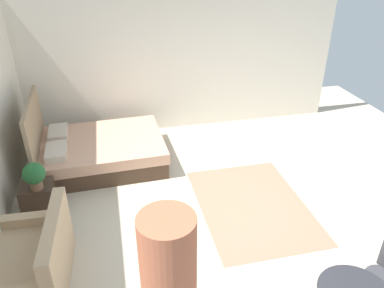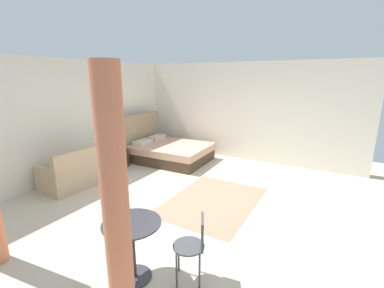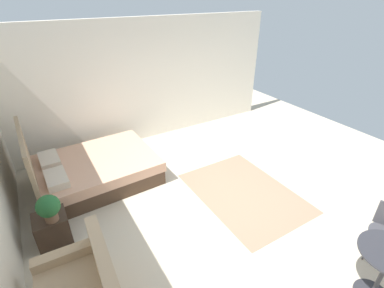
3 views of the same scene
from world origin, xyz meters
TOP-DOWN VIEW (x-y plane):
  - ground_plane at (0.00, 0.00)m, footprint 9.23×9.37m
  - wall_right at (3.11, 0.00)m, footprint 0.12×6.37m
  - area_rug at (0.11, -0.43)m, footprint 2.19×1.57m
  - bed at (1.86, 1.82)m, footprint 1.71×2.18m
  - nightstand at (0.71, 2.68)m, footprint 0.42×0.45m
  - potted_plant at (0.61, 2.64)m, footprint 0.31×0.31m

SIDE VIEW (x-z plane):
  - ground_plane at x=0.00m, z-range -0.02..0.00m
  - area_rug at x=0.11m, z-range 0.00..0.01m
  - nightstand at x=0.71m, z-range 0.00..0.45m
  - bed at x=1.86m, z-range -0.37..0.93m
  - potted_plant at x=0.61m, z-range 0.48..0.89m
  - wall_right at x=3.11m, z-range 0.00..2.77m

